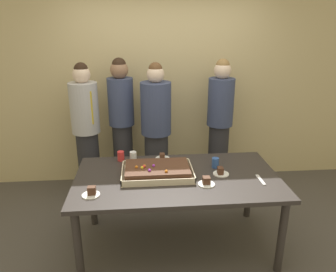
{
  "coord_description": "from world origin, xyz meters",
  "views": [
    {
      "loc": [
        -0.32,
        -2.69,
        2.12
      ],
      "look_at": [
        -0.07,
        0.15,
        1.11
      ],
      "focal_mm": 34.39,
      "sensor_mm": 36.0,
      "label": 1
    }
  ],
  "objects_px": {
    "person_serving_front": "(122,124)",
    "person_green_shirt_behind": "(156,130)",
    "plated_slice_far_left": "(162,157)",
    "party_table": "(177,184)",
    "drink_cup_middle": "(215,163)",
    "plated_slice_near_left": "(91,193)",
    "sheet_cake": "(157,171)",
    "drink_cup_nearest": "(121,156)",
    "person_striped_tie_right": "(220,124)",
    "person_far_right_suit": "(86,130)",
    "cake_server_utensil": "(261,180)",
    "drink_cup_far_end": "(133,156)",
    "plated_slice_far_right": "(221,172)",
    "plated_slice_near_right": "(206,182)"
  },
  "relations": [
    {
      "from": "plated_slice_near_right",
      "to": "cake_server_utensil",
      "type": "xyz_separation_m",
      "value": [
        0.51,
        0.04,
        -0.02
      ]
    },
    {
      "from": "drink_cup_nearest",
      "to": "drink_cup_middle",
      "type": "height_order",
      "value": "same"
    },
    {
      "from": "drink_cup_nearest",
      "to": "person_green_shirt_behind",
      "type": "xyz_separation_m",
      "value": [
        0.4,
        0.64,
        0.06
      ]
    },
    {
      "from": "sheet_cake",
      "to": "drink_cup_nearest",
      "type": "xyz_separation_m",
      "value": [
        -0.36,
        0.37,
        0.01
      ]
    },
    {
      "from": "plated_slice_far_left",
      "to": "person_green_shirt_behind",
      "type": "height_order",
      "value": "person_green_shirt_behind"
    },
    {
      "from": "cake_server_utensil",
      "to": "person_far_right_suit",
      "type": "distance_m",
      "value": 2.15
    },
    {
      "from": "plated_slice_near_left",
      "to": "person_serving_front",
      "type": "bearing_deg",
      "value": 83.01
    },
    {
      "from": "plated_slice_near_left",
      "to": "cake_server_utensil",
      "type": "relative_size",
      "value": 0.75
    },
    {
      "from": "sheet_cake",
      "to": "drink_cup_nearest",
      "type": "relative_size",
      "value": 6.65
    },
    {
      "from": "plated_slice_far_left",
      "to": "person_striped_tie_right",
      "type": "relative_size",
      "value": 0.09
    },
    {
      "from": "plated_slice_far_right",
      "to": "drink_cup_middle",
      "type": "distance_m",
      "value": 0.16
    },
    {
      "from": "sheet_cake",
      "to": "person_serving_front",
      "type": "height_order",
      "value": "person_serving_front"
    },
    {
      "from": "plated_slice_far_left",
      "to": "person_far_right_suit",
      "type": "bearing_deg",
      "value": 141.72
    },
    {
      "from": "cake_server_utensil",
      "to": "person_striped_tie_right",
      "type": "distance_m",
      "value": 1.32
    },
    {
      "from": "plated_slice_near_left",
      "to": "plated_slice_far_left",
      "type": "bearing_deg",
      "value": 47.69
    },
    {
      "from": "plated_slice_far_right",
      "to": "person_serving_front",
      "type": "distance_m",
      "value": 1.57
    },
    {
      "from": "cake_server_utensil",
      "to": "person_serving_front",
      "type": "relative_size",
      "value": 0.12
    },
    {
      "from": "party_table",
      "to": "person_striped_tie_right",
      "type": "distance_m",
      "value": 1.37
    },
    {
      "from": "party_table",
      "to": "plated_slice_far_right",
      "type": "distance_m",
      "value": 0.43
    },
    {
      "from": "drink_cup_nearest",
      "to": "person_serving_front",
      "type": "distance_m",
      "value": 0.81
    },
    {
      "from": "plated_slice_near_right",
      "to": "cake_server_utensil",
      "type": "height_order",
      "value": "plated_slice_near_right"
    },
    {
      "from": "party_table",
      "to": "drink_cup_middle",
      "type": "bearing_deg",
      "value": 22.42
    },
    {
      "from": "party_table",
      "to": "person_serving_front",
      "type": "distance_m",
      "value": 1.37
    },
    {
      "from": "plated_slice_near_left",
      "to": "person_far_right_suit",
      "type": "relative_size",
      "value": 0.09
    },
    {
      "from": "person_serving_front",
      "to": "person_green_shirt_behind",
      "type": "height_order",
      "value": "person_serving_front"
    },
    {
      "from": "plated_slice_near_right",
      "to": "party_table",
      "type": "bearing_deg",
      "value": 142.83
    },
    {
      "from": "plated_slice_far_right",
      "to": "drink_cup_nearest",
      "type": "bearing_deg",
      "value": 156.63
    },
    {
      "from": "drink_cup_nearest",
      "to": "person_green_shirt_behind",
      "type": "relative_size",
      "value": 0.06
    },
    {
      "from": "party_table",
      "to": "plated_slice_near_left",
      "type": "xyz_separation_m",
      "value": [
        -0.75,
        -0.29,
        0.1
      ]
    },
    {
      "from": "drink_cup_far_end",
      "to": "person_green_shirt_behind",
      "type": "bearing_deg",
      "value": 67.6
    },
    {
      "from": "party_table",
      "to": "drink_cup_middle",
      "type": "height_order",
      "value": "drink_cup_middle"
    },
    {
      "from": "plated_slice_near_right",
      "to": "drink_cup_nearest",
      "type": "xyz_separation_m",
      "value": [
        -0.78,
        0.6,
        0.03
      ]
    },
    {
      "from": "plated_slice_far_left",
      "to": "person_green_shirt_behind",
      "type": "distance_m",
      "value": 0.65
    },
    {
      "from": "cake_server_utensil",
      "to": "person_far_right_suit",
      "type": "xyz_separation_m",
      "value": [
        -1.74,
        1.26,
        0.11
      ]
    },
    {
      "from": "sheet_cake",
      "to": "cake_server_utensil",
      "type": "relative_size",
      "value": 3.32
    },
    {
      "from": "plated_slice_near_left",
      "to": "drink_cup_middle",
      "type": "height_order",
      "value": "drink_cup_middle"
    },
    {
      "from": "person_striped_tie_right",
      "to": "person_green_shirt_behind",
      "type": "bearing_deg",
      "value": -44.69
    },
    {
      "from": "cake_server_utensil",
      "to": "person_far_right_suit",
      "type": "relative_size",
      "value": 0.12
    },
    {
      "from": "drink_cup_nearest",
      "to": "drink_cup_middle",
      "type": "distance_m",
      "value": 0.97
    },
    {
      "from": "plated_slice_far_right",
      "to": "cake_server_utensil",
      "type": "relative_size",
      "value": 0.75
    },
    {
      "from": "person_serving_front",
      "to": "person_striped_tie_right",
      "type": "distance_m",
      "value": 1.25
    },
    {
      "from": "person_striped_tie_right",
      "to": "person_far_right_suit",
      "type": "distance_m",
      "value": 1.67
    },
    {
      "from": "plated_slice_near_right",
      "to": "drink_cup_middle",
      "type": "bearing_deg",
      "value": 65.38
    },
    {
      "from": "person_green_shirt_behind",
      "to": "party_table",
      "type": "bearing_deg",
      "value": 9.96
    },
    {
      "from": "plated_slice_near_right",
      "to": "plated_slice_far_left",
      "type": "bearing_deg",
      "value": 120.22
    },
    {
      "from": "person_green_shirt_behind",
      "to": "drink_cup_far_end",
      "type": "bearing_deg",
      "value": -19.99
    },
    {
      "from": "plated_slice_far_left",
      "to": "drink_cup_far_end",
      "type": "bearing_deg",
      "value": -175.77
    },
    {
      "from": "drink_cup_far_end",
      "to": "person_serving_front",
      "type": "height_order",
      "value": "person_serving_front"
    },
    {
      "from": "plated_slice_near_left",
      "to": "person_far_right_suit",
      "type": "bearing_deg",
      "value": 99.86
    },
    {
      "from": "drink_cup_nearest",
      "to": "drink_cup_middle",
      "type": "relative_size",
      "value": 1.0
    }
  ]
}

